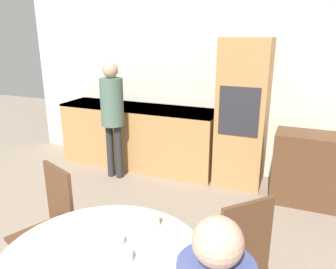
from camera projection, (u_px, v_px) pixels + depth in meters
The scene contains 10 objects.
wall_back at pixel (217, 82), 4.56m from camera, with size 6.21×0.05×2.60m.
kitchen_counter at pixel (139, 136), 4.90m from camera, with size 2.35×0.60×0.92m.
oven_unit at pixel (243, 114), 4.21m from camera, with size 0.61×0.59×1.90m.
sideboard at pixel (325, 171), 3.76m from camera, with size 1.16×0.45×0.86m.
chair_far_left at pixel (51, 222), 2.54m from camera, with size 0.52×0.52×0.99m.
chair_far_right at pixel (236, 256), 2.16m from camera, with size 0.57×0.57×0.99m.
person_standing at pixel (112, 108), 4.36m from camera, with size 0.31×0.31×1.60m.
cup at pixel (154, 220), 2.14m from camera, with size 0.07×0.07×0.09m.
bowl_near at pixel (119, 257), 1.81m from camera, with size 0.15×0.15×0.05m.
bowl_centre at pixel (112, 241), 1.96m from camera, with size 0.15×0.15×0.04m.
Camera 1 is at (1.12, 0.25, 1.95)m, focal length 35.00 mm.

